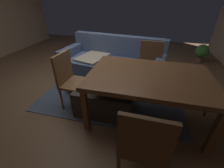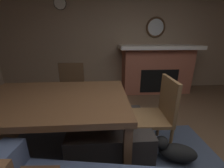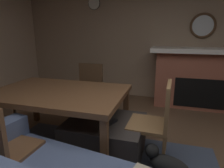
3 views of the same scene
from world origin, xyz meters
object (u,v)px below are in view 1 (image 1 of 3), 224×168
tv_remote (101,83)px  small_dog (74,87)px  ottoman_coffee_table (107,97)px  dining_table (149,79)px  potted_plant (202,52)px  dining_chair_north (150,63)px  couch (113,64)px  dining_chair_south (143,143)px  dining_chair_west (71,78)px

tv_remote → small_dog: tv_remote is taller
ottoman_coffee_table → dining_table: dining_table is taller
potted_plant → small_dog: bearing=-139.7°
dining_table → small_dog: size_ratio=3.56×
dining_chair_north → dining_table: bearing=-90.3°
dining_table → dining_chair_north: dining_chair_north is taller
dining_chair_north → potted_plant: bearing=49.9°
tv_remote → potted_plant: size_ratio=0.31×
dining_table → ottoman_coffee_table: bearing=175.9°
potted_plant → dining_chair_north: bearing=-130.1°
couch → dining_chair_south: bearing=-69.2°
dining_chair_west → dining_chair_north: 1.55m
dining_chair_west → small_dog: (-0.13, 0.27, -0.36)m
dining_chair_south → tv_remote: bearing=125.2°
ottoman_coffee_table → dining_chair_north: bearing=54.5°
ottoman_coffee_table → dining_chair_south: dining_chair_south is taller
potted_plant → small_dog: (-2.79, -2.37, -0.14)m
couch → dining_chair_north: size_ratio=2.58×
dining_table → small_dog: dining_table is taller
couch → small_dog: 1.10m
ottoman_coffee_table → tv_remote: bearing=153.5°
couch → dining_chair_north: dining_chair_north is taller
dining_chair_west → dining_chair_north: bearing=37.3°
couch → dining_chair_north: 0.91m
couch → dining_chair_west: bearing=-108.1°
couch → dining_chair_north: bearing=-18.9°
potted_plant → dining_chair_south: bearing=-111.9°
ottoman_coffee_table → dining_chair_north: 1.14m
potted_plant → small_dog: potted_plant is taller
ottoman_coffee_table → small_dog: 0.76m
tv_remote → dining_chair_south: dining_chair_south is taller
tv_remote → small_dog: size_ratio=0.34×
dining_chair_west → dining_chair_north: size_ratio=1.00×
couch → small_dog: bearing=-118.9°
dining_chair_south → dining_table: bearing=89.9°
tv_remote → dining_chair_west: 0.51m
dining_chair_west → potted_plant: dining_chair_west is taller
ottoman_coffee_table → dining_chair_south: 1.21m
dining_table → couch: bearing=124.0°
dining_chair_south → potted_plant: 3.87m
potted_plant → dining_table: bearing=-118.6°
tv_remote → potted_plant: potted_plant is taller
tv_remote → small_dog: bearing=-176.4°
couch → tv_remote: bearing=-85.3°
tv_remote → dining_chair_west: bearing=-150.0°
tv_remote → dining_table: 0.77m
tv_remote → dining_chair_north: size_ratio=0.17×
tv_remote → ottoman_coffee_table: bearing=-7.0°
couch → ottoman_coffee_table: couch is taller
couch → small_dog: couch is taller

